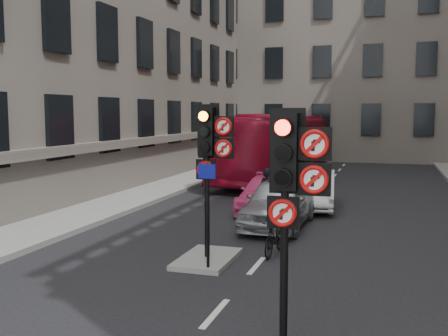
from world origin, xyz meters
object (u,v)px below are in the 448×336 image
Objects in this scene: signal_near at (291,177)px; signal_far at (210,147)px; car_white at (314,189)px; bus_red at (276,147)px; car_pink at (266,194)px; motorcycle at (275,237)px; info_sign at (208,201)px; car_silver at (279,202)px; motorcyclist at (267,193)px.

signal_far is (-2.60, 4.00, 0.12)m from signal_near.
car_white is 8.04m from bus_red.
car_pink is 2.77× the size of motorcycle.
car_white is (1.35, 7.81, -2.02)m from signal_far.
signal_near reaches higher than bus_red.
info_sign is (0.21, -0.81, -1.11)m from signal_far.
motorcyclist is at bearing 120.66° from car_silver.
motorcycle is (-1.28, 5.01, -2.13)m from signal_near.
signal_far reaches higher than car_pink.
motorcycle is at bearing -78.28° from car_pink.
signal_far reaches higher than car_silver.
car_white is at bearing 80.89° from car_silver.
motorcyclist is (-1.20, -2.46, 0.16)m from car_white.
car_pink is at bearing 104.61° from signal_near.
motorcyclist is (-2.45, 9.34, -1.74)m from signal_near.
signal_far is 15.33m from bus_red.
signal_far is at bearing -136.94° from motorcycle.
signal_near is 1.57× the size of info_sign.
info_sign is (0.40, -7.50, 0.99)m from car_pink.
car_silver is (-1.86, 8.32, -1.83)m from signal_near.
signal_near is at bearing -73.02° from bus_red.
car_white is 0.99× the size of car_pink.
car_pink is at bearing 91.59° from signal_far.
motorcyclist is 0.74× the size of info_sign.
signal_far is 2.12× the size of motorcyclist.
car_white is 2.74m from motorcyclist.
bus_red is at bearing -57.00° from motorcyclist.
car_white reaches higher than car_pink.
car_silver is 2.92× the size of motorcycle.
car_white is 2.46× the size of motorcyclist.
signal_far is at bearing -105.60° from car_white.
info_sign is (-2.39, 3.19, -0.99)m from signal_near.
bus_red is (-4.23, 19.21, -0.87)m from signal_near.
signal_far is 0.86× the size of car_white.
car_white is 6.80m from motorcycle.
info_sign reaches higher than car_silver.
car_pink is at bearing -75.80° from bus_red.
car_white is (-1.25, 11.81, -1.90)m from signal_near.
info_sign is at bearing 113.28° from motorcyclist.
car_silver reaches higher than motorcycle.
signal_far is at bearing 123.02° from signal_near.
car_silver is at bearing 102.60° from signal_near.
signal_far is 1.57× the size of info_sign.
bus_red reaches higher than motorcycle.
motorcycle is at bearing 37.32° from signal_far.
motorcycle is (1.32, 1.01, -2.25)m from signal_far.
info_sign is (-1.14, -8.62, 0.91)m from car_white.
signal_far is 1.39m from info_sign.
signal_far is at bearing 111.07° from motorcyclist.
motorcyclist is (0.15, 5.34, -1.86)m from signal_far.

